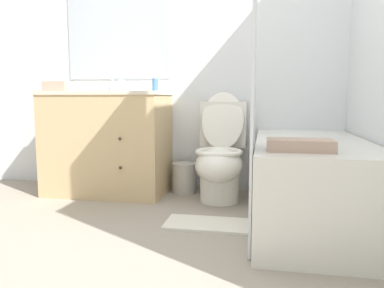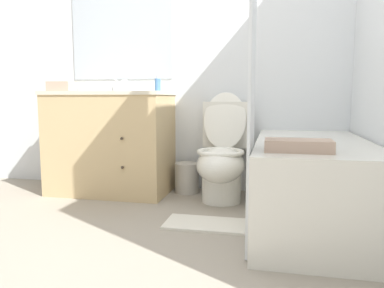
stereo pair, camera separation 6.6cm
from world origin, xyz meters
TOP-DOWN VIEW (x-y plane):
  - ground_plane at (0.00, 0.00)m, footprint 14.00×14.00m
  - wall_back at (-0.01, 1.75)m, footprint 8.00×0.06m
  - vanity_cabinet at (-0.75, 1.43)m, footprint 1.04×0.61m
  - sink_faucet at (-0.75, 1.63)m, footprint 0.14×0.12m
  - toilet at (0.25, 1.37)m, footprint 0.39×0.69m
  - bathtub at (0.90, 0.94)m, footprint 0.72×1.57m
  - shower_curtain at (0.53, 0.44)m, footprint 0.01×0.39m
  - wastebasket at (-0.09, 1.56)m, footprint 0.21×0.21m
  - tissue_box at (-0.63, 1.48)m, footprint 0.15×0.12m
  - soap_dispenser at (-0.33, 1.47)m, footprint 0.05×0.05m
  - hand_towel_folded at (-1.13, 1.31)m, footprint 0.21×0.17m
  - bath_towel_folded at (0.78, 0.40)m, footprint 0.34×0.19m
  - bath_mat at (0.25, 0.74)m, footprint 0.58×0.29m

SIDE VIEW (x-z plane):
  - ground_plane at x=0.00m, z-range 0.00..0.00m
  - bath_mat at x=0.25m, z-range 0.00..0.02m
  - wastebasket at x=-0.09m, z-range 0.00..0.26m
  - bathtub at x=0.90m, z-range 0.00..0.56m
  - toilet at x=0.25m, z-range -0.08..0.80m
  - vanity_cabinet at x=-0.75m, z-range 0.01..0.90m
  - bath_towel_folded at x=0.78m, z-range 0.56..0.62m
  - sink_faucet at x=-0.75m, z-range 0.86..0.99m
  - tissue_box at x=-0.63m, z-range 0.88..0.98m
  - hand_towel_folded at x=-1.13m, z-range 0.89..0.97m
  - soap_dispenser at x=-0.33m, z-range 0.88..1.02m
  - shower_curtain at x=0.53m, z-range 0.00..1.98m
  - wall_back at x=-0.01m, z-range 0.00..2.50m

